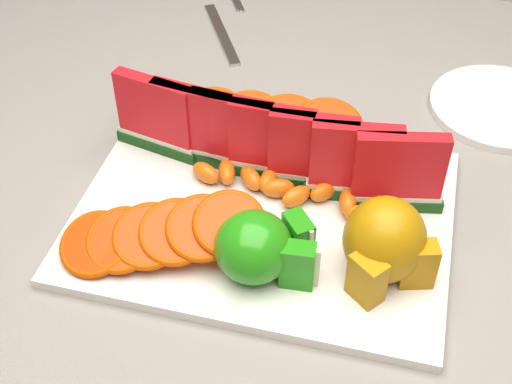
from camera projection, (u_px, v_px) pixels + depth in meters
The scene contains 11 objects.
table at pixel (247, 240), 0.90m from camera, with size 1.40×0.90×0.75m.
tablecloth at pixel (246, 205), 0.85m from camera, with size 1.53×1.03×0.20m.
platter at pixel (264, 215), 0.78m from camera, with size 0.40×0.30×0.01m.
apple_cluster at pixel (261, 248), 0.69m from camera, with size 0.12×0.10×0.07m.
pear_cluster at pixel (385, 244), 0.69m from camera, with size 0.11×0.11×0.09m.
side_plate at pixel (500, 107), 0.92m from camera, with size 0.21×0.21×0.01m.
fork at pixel (223, 31), 1.06m from camera, with size 0.10×0.19×0.00m.
watermelon_row at pixel (271, 144), 0.78m from camera, with size 0.39×0.07×0.10m.
orange_fan_front at pixel (162, 234), 0.71m from camera, with size 0.22×0.13×0.06m.
orange_fan_back at pixel (268, 121), 0.86m from camera, with size 0.24×0.11×0.04m.
tangerine_segments at pixel (293, 191), 0.78m from camera, with size 0.24×0.07×0.02m.
Camera 1 is at (0.16, -0.59, 1.32)m, focal length 50.00 mm.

